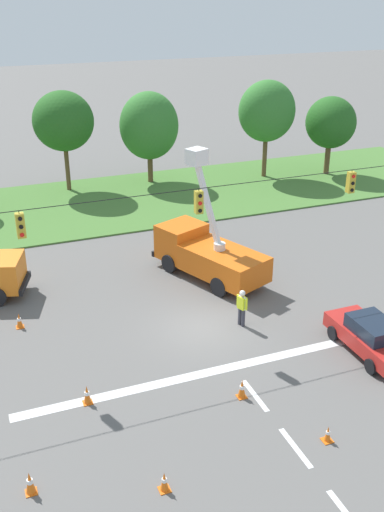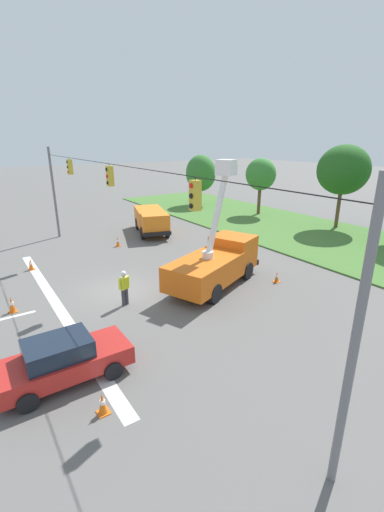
{
  "view_description": "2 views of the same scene",
  "coord_description": "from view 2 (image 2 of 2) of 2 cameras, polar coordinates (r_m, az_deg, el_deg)",
  "views": [
    {
      "loc": [
        -8.89,
        -21.5,
        14.18
      ],
      "look_at": [
        0.64,
        2.95,
        2.2
      ],
      "focal_mm": 42.0,
      "sensor_mm": 36.0,
      "label": 1
    },
    {
      "loc": [
        16.17,
        -6.14,
        7.7
      ],
      "look_at": [
        1.88,
        3.42,
        1.84
      ],
      "focal_mm": 24.0,
      "sensor_mm": 36.0,
      "label": 2
    }
  ],
  "objects": [
    {
      "name": "sedan_red",
      "position": [
        12.59,
        -20.71,
        -15.86
      ],
      "size": [
        1.93,
        4.3,
        1.56
      ],
      "color": "red",
      "rests_on": "ground"
    },
    {
      "name": "tree_west",
      "position": [
        37.41,
        11.38,
        13.17
      ],
      "size": [
        3.38,
        2.91,
        5.93
      ],
      "color": "brown",
      "rests_on": "ground"
    },
    {
      "name": "tree_far_west",
      "position": [
        42.32,
        1.47,
        13.63
      ],
      "size": [
        3.8,
        3.49,
        6.03
      ],
      "color": "brown",
      "rests_on": "ground"
    },
    {
      "name": "traffic_cone_foreground_left",
      "position": [
        20.06,
        13.96,
        -3.43
      ],
      "size": [
        0.36,
        0.36,
        0.62
      ],
      "color": "orange",
      "rests_on": "ground"
    },
    {
      "name": "utility_truck_support_near",
      "position": [
        29.81,
        -6.8,
        6.09
      ],
      "size": [
        6.34,
        3.99,
        2.06
      ],
      "color": "orange",
      "rests_on": "ground"
    },
    {
      "name": "road_worker",
      "position": [
        16.91,
        -11.23,
        -4.91
      ],
      "size": [
        0.36,
        0.62,
        1.77
      ],
      "color": "#383842",
      "rests_on": "ground"
    },
    {
      "name": "traffic_cone_mid_left",
      "position": [
        23.5,
        -25.29,
        -1.22
      ],
      "size": [
        0.36,
        0.36,
        0.76
      ],
      "color": "orange",
      "rests_on": "ground"
    },
    {
      "name": "ground_plane",
      "position": [
        18.93,
        -11.9,
        -5.62
      ],
      "size": [
        200.0,
        200.0,
        0.0
      ],
      "primitive_type": "plane",
      "color": "#605E5B"
    },
    {
      "name": "lane_markings",
      "position": [
        17.96,
        -26.16,
        -8.64
      ],
      "size": [
        17.6,
        15.25,
        0.01
      ],
      "color": "silver",
      "rests_on": "ground"
    },
    {
      "name": "signal_gantry",
      "position": [
        17.64,
        -12.92,
        7.66
      ],
      "size": [
        26.2,
        0.33,
        7.2
      ],
      "color": "slate",
      "rests_on": "ground"
    },
    {
      "name": "grass_verge",
      "position": [
        30.05,
        21.66,
        2.71
      ],
      "size": [
        56.0,
        12.0,
        0.1
      ],
      "primitive_type": "cube",
      "color": "#477533",
      "rests_on": "ground"
    },
    {
      "name": "traffic_cone_lane_edge_a",
      "position": [
        26.59,
        -12.27,
        2.33
      ],
      "size": [
        0.36,
        0.36,
        0.72
      ],
      "color": "orange",
      "rests_on": "ground"
    },
    {
      "name": "traffic_cone_foreground_right",
      "position": [
        11.27,
        -14.68,
        -22.7
      ],
      "size": [
        0.36,
        0.36,
        0.69
      ],
      "color": "orange",
      "rests_on": "ground"
    },
    {
      "name": "utility_truck_bucket_lift",
      "position": [
        18.83,
        4.05,
        -0.87
      ],
      "size": [
        4.74,
        6.97,
        6.73
      ],
      "color": "orange",
      "rests_on": "ground"
    },
    {
      "name": "tree_centre",
      "position": [
        33.38,
        23.93,
        12.96
      ],
      "size": [
        4.36,
        4.62,
        7.35
      ],
      "color": "brown",
      "rests_on": "ground"
    },
    {
      "name": "traffic_cone_lane_edge_b",
      "position": [
        18.24,
        -27.84,
        -7.17
      ],
      "size": [
        0.36,
        0.36,
        0.78
      ],
      "color": "orange",
      "rests_on": "ground"
    }
  ]
}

